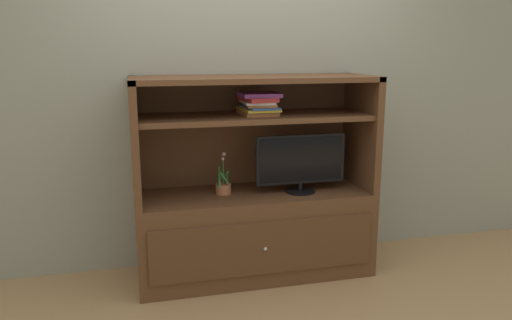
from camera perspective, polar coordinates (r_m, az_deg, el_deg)
ground_plane at (r=3.45m, az=1.45°, el=-15.51°), size 8.00×8.00×0.00m
painted_rear_wall at (r=3.77m, az=-1.48°, el=9.22°), size 6.00×0.10×2.80m
media_console at (r=3.62m, az=-0.21°, el=-6.01°), size 1.69×0.62×1.45m
tv_monitor at (r=3.54m, az=5.20°, el=-0.23°), size 0.66×0.22×0.42m
potted_plant at (r=3.53m, az=-3.79°, el=-3.15°), size 0.11×0.13×0.30m
magazine_stack at (r=3.45m, az=0.27°, el=6.55°), size 0.27×0.34×0.15m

